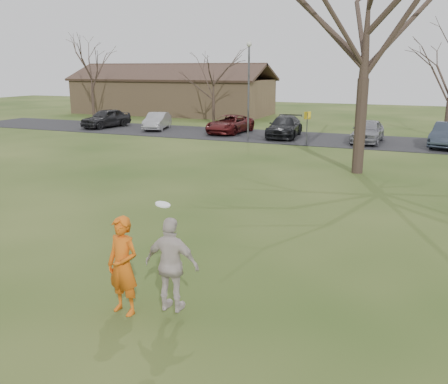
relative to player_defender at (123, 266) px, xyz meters
The scene contains 15 objects.
ground 1.05m from the player_defender, 10.74° to the left, with size 120.00×120.00×0.00m, color #1E380F.
parking_strip 25.10m from the player_defender, 89.10° to the left, with size 62.00×6.50×0.04m, color black.
player_defender is the anchor object (origin of this frame).
car_0 31.09m from the player_defender, 126.55° to the left, with size 1.74×4.33×1.48m, color black.
car_1 29.03m from the player_defender, 119.00° to the left, with size 1.37×3.92×1.29m, color gray.
car_2 26.77m from the player_defender, 107.57° to the left, with size 2.16×4.68×1.30m, color #4D1212.
car_3 25.42m from the player_defender, 98.74° to the left, with size 1.94×4.78×1.39m, color black.
car_4 24.67m from the player_defender, 85.96° to the left, with size 1.72×4.27×1.45m, color gray.
car_5 25.40m from the player_defender, 75.44° to the left, with size 1.54×4.40×1.45m, color #2B3340.
catching_play 1.02m from the player_defender, ahead, with size 1.08×0.50×2.12m.
building 42.84m from the player_defender, 117.24° to the left, with size 20.60×8.50×5.14m.
lamp_post 23.45m from the player_defender, 103.94° to the left, with size 0.34×0.34×6.27m.
sign_yellow 22.14m from the player_defender, 94.16° to the left, with size 0.35×0.35×2.08m.
big_tree 16.41m from the player_defender, 80.97° to the left, with size 9.00×9.00×14.00m, color #352821, non-canonical shape.
small_tree_row 30.65m from the player_defender, 80.99° to the left, with size 55.00×5.90×8.50m.
Camera 1 is at (4.68, -7.24, 4.63)m, focal length 38.73 mm.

